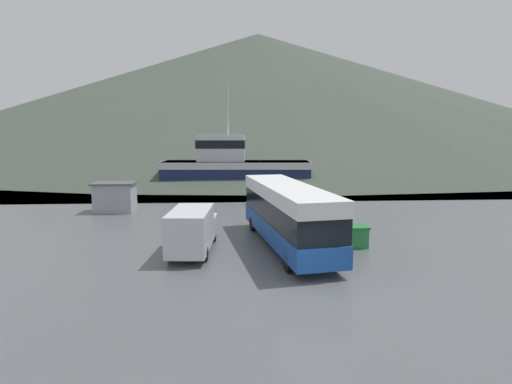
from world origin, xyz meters
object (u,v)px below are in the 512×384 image
(tour_bus, at_px, (287,212))
(storage_bin, at_px, (356,236))
(fishing_boat, at_px, (233,168))
(delivery_van, at_px, (193,229))
(dock_kiosk, at_px, (115,197))

(tour_bus, xyz_separation_m, storage_bin, (3.81, -0.27, -1.32))
(tour_bus, relative_size, storage_bin, 9.28)
(tour_bus, distance_m, fishing_boat, 24.02)
(tour_bus, height_order, storage_bin, tour_bus)
(delivery_van, distance_m, dock_kiosk, 13.48)
(fishing_boat, bearing_deg, tour_bus, 10.25)
(fishing_boat, bearing_deg, dock_kiosk, -32.12)
(tour_bus, xyz_separation_m, fishing_boat, (-2.87, 23.84, 0.38))
(storage_bin, bearing_deg, tour_bus, 175.90)
(delivery_van, xyz_separation_m, storage_bin, (8.89, 0.50, -0.65))
(fishing_boat, relative_size, storage_bin, 13.72)
(delivery_van, bearing_deg, fishing_boat, 88.88)
(tour_bus, distance_m, delivery_van, 5.18)
(delivery_van, xyz_separation_m, dock_kiosk, (-7.24, 11.37, -0.07))
(fishing_boat, distance_m, storage_bin, 25.08)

